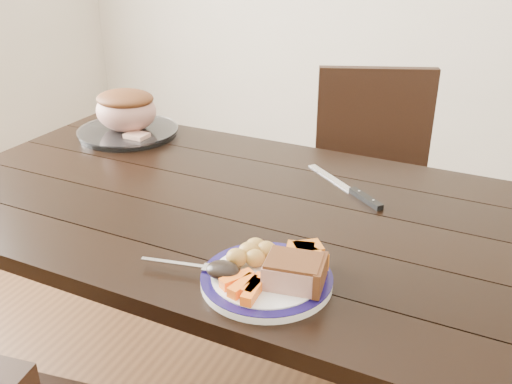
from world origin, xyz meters
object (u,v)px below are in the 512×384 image
at_px(pork_slice, 294,272).
at_px(fork, 189,266).
at_px(serving_platter, 128,133).
at_px(dining_table, 232,232).
at_px(chair_far, 373,185).
at_px(roast_joint, 126,111).
at_px(dinner_plate, 267,280).
at_px(carving_knife, 357,193).

bearing_deg(pork_slice, fork, -171.86).
bearing_deg(serving_platter, dining_table, -29.20).
distance_m(dining_table, chair_far, 0.77).
relative_size(dining_table, roast_joint, 7.91).
height_order(dining_table, dinner_plate, dinner_plate).
relative_size(dining_table, pork_slice, 15.03).
distance_m(chair_far, fork, 1.10).
bearing_deg(dining_table, roast_joint, 150.80).
xyz_separation_m(dinner_plate, pork_slice, (0.06, -0.00, 0.04)).
bearing_deg(dining_table, dinner_plate, -52.22).
bearing_deg(dinner_plate, carving_knife, 83.42).
distance_m(dining_table, dinner_plate, 0.39).
distance_m(serving_platter, carving_knife, 0.83).
relative_size(serving_platter, roast_joint, 1.57).
bearing_deg(chair_far, dinner_plate, 70.59).
bearing_deg(dinner_plate, pork_slice, -4.76).
bearing_deg(dining_table, serving_platter, 150.80).
xyz_separation_m(dining_table, carving_knife, (0.28, 0.17, 0.10)).
relative_size(chair_far, pork_slice, 8.61).
distance_m(fork, carving_knife, 0.54).
bearing_deg(serving_platter, chair_far, 30.35).
xyz_separation_m(dining_table, pork_slice, (0.29, -0.30, 0.14)).
distance_m(dinner_plate, serving_platter, 0.97).
xyz_separation_m(dining_table, fork, (0.07, -0.33, 0.11)).
relative_size(dining_table, chair_far, 1.75).
height_order(serving_platter, fork, fork).
relative_size(dining_table, serving_platter, 5.04).
distance_m(fork, roast_joint, 0.88).
bearing_deg(pork_slice, chair_far, 94.59).
bearing_deg(dining_table, fork, -77.46).
height_order(chair_far, carving_knife, chair_far).
bearing_deg(carving_knife, dining_table, -110.84).
bearing_deg(carving_knife, roast_joint, -150.65).
distance_m(pork_slice, carving_knife, 0.47).
relative_size(dinner_plate, roast_joint, 1.28).
bearing_deg(dinner_plate, roast_joint, 142.10).
height_order(chair_far, dinner_plate, chair_far).
height_order(serving_platter, pork_slice, pork_slice).
bearing_deg(carving_knife, fork, -74.29).
bearing_deg(chair_far, serving_platter, 9.55).
bearing_deg(serving_platter, fork, -46.01).
relative_size(dining_table, dinner_plate, 6.20).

